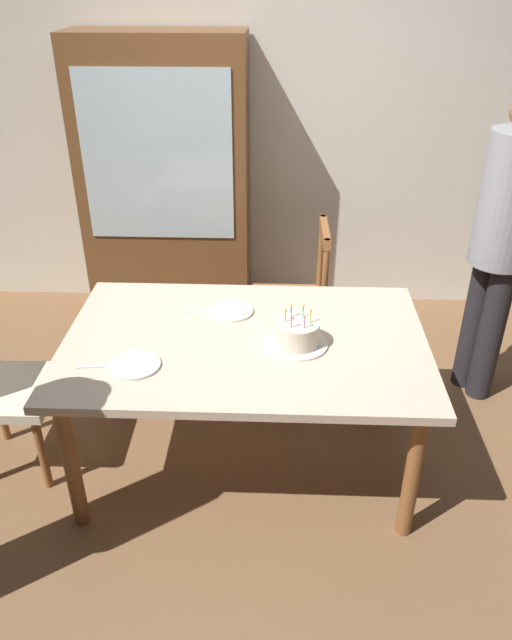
% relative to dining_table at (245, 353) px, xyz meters
% --- Properties ---
extents(ground, '(6.40, 6.40, 0.00)m').
position_rel_dining_table_xyz_m(ground, '(0.00, 0.00, -0.66)').
color(ground, brown).
extents(back_wall, '(6.40, 0.10, 2.60)m').
position_rel_dining_table_xyz_m(back_wall, '(0.00, 1.85, 0.64)').
color(back_wall, silver).
rests_on(back_wall, ground).
extents(dining_table, '(1.67, 1.08, 0.74)m').
position_rel_dining_table_xyz_m(dining_table, '(0.00, 0.00, 0.00)').
color(dining_table, beige).
rests_on(dining_table, ground).
extents(birthday_cake, '(0.28, 0.28, 0.19)m').
position_rel_dining_table_xyz_m(birthday_cake, '(0.24, -0.05, 0.13)').
color(birthday_cake, silver).
rests_on(birthday_cake, dining_table).
extents(plate_near_celebrant, '(0.22, 0.22, 0.01)m').
position_rel_dining_table_xyz_m(plate_near_celebrant, '(-0.46, -0.24, 0.08)').
color(plate_near_celebrant, silver).
rests_on(plate_near_celebrant, dining_table).
extents(plate_far_side, '(0.22, 0.22, 0.01)m').
position_rel_dining_table_xyz_m(plate_far_side, '(-0.08, 0.24, 0.08)').
color(plate_far_side, silver).
rests_on(plate_far_side, dining_table).
extents(fork_near_celebrant, '(0.18, 0.04, 0.01)m').
position_rel_dining_table_xyz_m(fork_near_celebrant, '(-0.62, -0.26, 0.08)').
color(fork_near_celebrant, silver).
rests_on(fork_near_celebrant, dining_table).
extents(fork_far_side, '(0.18, 0.03, 0.01)m').
position_rel_dining_table_xyz_m(fork_far_side, '(-0.24, 0.23, 0.08)').
color(fork_far_side, silver).
rests_on(fork_far_side, dining_table).
extents(chair_spindle_back, '(0.44, 0.44, 0.95)m').
position_rel_dining_table_xyz_m(chair_spindle_back, '(0.24, 0.86, -0.20)').
color(chair_spindle_back, brown).
rests_on(chair_spindle_back, ground).
extents(person_guest, '(0.32, 0.32, 1.73)m').
position_rel_dining_table_xyz_m(person_guest, '(1.33, 0.67, 0.33)').
color(person_guest, '#262328').
rests_on(person_guest, ground).
extents(china_cabinet, '(1.10, 0.45, 1.90)m').
position_rel_dining_table_xyz_m(china_cabinet, '(-0.62, 1.56, 0.29)').
color(china_cabinet, brown).
rests_on(china_cabinet, ground).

